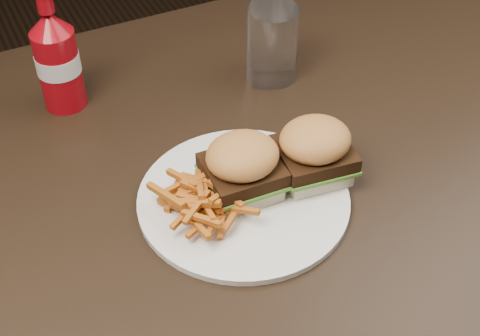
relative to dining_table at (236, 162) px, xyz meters
name	(u,v)px	position (x,y,z in m)	size (l,w,h in m)	color
dining_table	(236,162)	(0.00, 0.00, 0.00)	(1.20, 0.80, 0.04)	black
plate	(244,199)	(-0.03, -0.09, 0.03)	(0.27, 0.27, 0.01)	white
sandwich_half_a	(242,184)	(-0.03, -0.08, 0.04)	(0.08, 0.08, 0.02)	beige
sandwich_half_b	(313,168)	(0.06, -0.09, 0.04)	(0.08, 0.08, 0.02)	#F9E3C6
fries_pile	(203,196)	(-0.09, -0.09, 0.05)	(0.10, 0.10, 0.04)	#B2570C
ketchup_bottle	(59,70)	(-0.18, 0.21, 0.08)	(0.06, 0.06, 0.12)	#9B0711
tumbler	(272,45)	(0.13, 0.14, 0.08)	(0.08, 0.08, 0.12)	white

